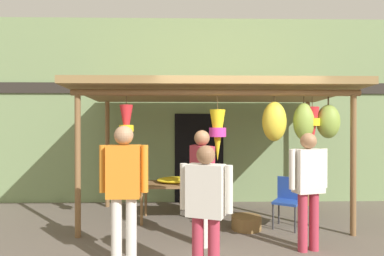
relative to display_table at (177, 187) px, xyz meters
The scene contains 11 objects.
ground_plane 1.59m from the display_table, 48.14° to the right, with size 30.00×30.00×0.00m, color #60564C.
shop_facade 2.33m from the display_table, 57.11° to the left, with size 12.09×0.29×4.16m.
market_stall_canopy 1.79m from the display_table, ahead, with size 4.81×2.40×2.48m.
display_table is the anchor object (origin of this frame).
flower_heap_on_table 0.13m from the display_table, 82.08° to the left, with size 0.73×0.51×0.10m.
folding_chair 1.96m from the display_table, 13.07° to the right, with size 0.55×0.55×0.84m.
wicker_basket_by_table 1.39m from the display_table, 24.85° to the right, with size 0.50×0.50×0.22m, color brown.
vendor_in_orange 2.10m from the display_table, 106.76° to the right, with size 0.59×0.23×1.73m.
customer_foreground 2.41m from the display_table, 38.72° to the right, with size 0.58×0.31×1.63m.
shopper_by_bananas 1.35m from the display_table, 72.21° to the right, with size 0.36×0.55×1.66m.
passerby_at_right 2.47m from the display_table, 81.14° to the right, with size 0.56×0.35×1.52m.
Camera 1 is at (-0.83, -4.81, 1.73)m, focal length 30.20 mm.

